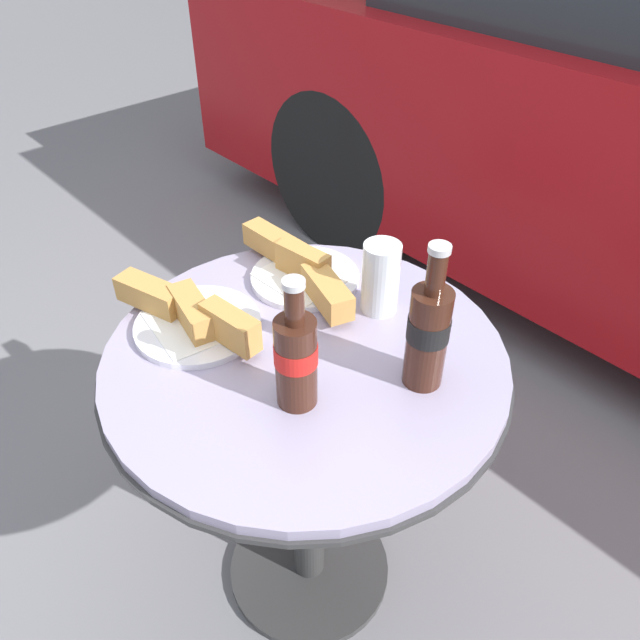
{
  "coord_description": "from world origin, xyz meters",
  "views": [
    {
      "loc": [
        0.59,
        -0.51,
        1.38
      ],
      "look_at": [
        0.0,
        0.03,
        0.74
      ],
      "focal_mm": 35.0,
      "sensor_mm": 36.0,
      "label": 1
    }
  ],
  "objects": [
    {
      "name": "ground_plane",
      "position": [
        0.0,
        0.0,
        0.0
      ],
      "size": [
        30.0,
        30.0,
        0.0
      ],
      "primitive_type": "plane",
      "color": "slate"
    },
    {
      "name": "bistro_table",
      "position": [
        0.0,
        0.0,
        0.53
      ],
      "size": [
        0.69,
        0.69,
        0.69
      ],
      "color": "#333333",
      "rests_on": "ground_plane"
    },
    {
      "name": "cola_bottle_left",
      "position": [
        0.07,
        -0.08,
        0.77
      ],
      "size": [
        0.06,
        0.06,
        0.22
      ],
      "color": "#3D1E14",
      "rests_on": "bistro_table"
    },
    {
      "name": "cola_bottle_right",
      "position": [
        0.17,
        0.09,
        0.78
      ],
      "size": [
        0.06,
        0.06,
        0.25
      ],
      "color": "#3D1E14",
      "rests_on": "bistro_table"
    },
    {
      "name": "drinking_glass",
      "position": [
        0.0,
        0.18,
        0.75
      ],
      "size": [
        0.07,
        0.07,
        0.13
      ],
      "color": "#C68923",
      "rests_on": "bistro_table"
    },
    {
      "name": "lunch_plate_near",
      "position": [
        -0.18,
        -0.1,
        0.71
      ],
      "size": [
        0.3,
        0.22,
        0.07
      ],
      "color": "white",
      "rests_on": "bistro_table"
    },
    {
      "name": "lunch_plate_far",
      "position": [
        -0.16,
        0.13,
        0.71
      ],
      "size": [
        0.34,
        0.21,
        0.07
      ],
      "color": "white",
      "rests_on": "bistro_table"
    }
  ]
}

